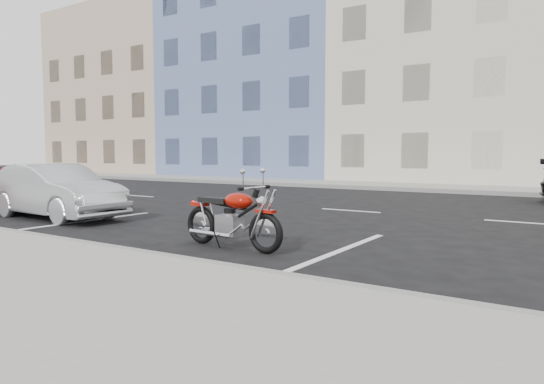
{
  "coord_description": "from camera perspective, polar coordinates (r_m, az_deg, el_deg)",
  "views": [
    {
      "loc": [
        3.07,
        -11.43,
        1.46
      ],
      "look_at": [
        -1.47,
        -4.48,
        0.8
      ],
      "focal_mm": 32.0,
      "sensor_mm": 36.0,
      "label": 1
    }
  ],
  "objects": [
    {
      "name": "curb_far",
      "position": [
        20.16,
        9.51,
        0.54
      ],
      "size": [
        80.0,
        0.12,
        0.16
      ],
      "primitive_type": "cube",
      "color": "gray",
      "rests_on": "ground"
    },
    {
      "name": "sidewalk_far",
      "position": [
        21.73,
        11.32,
        0.79
      ],
      "size": [
        80.0,
        3.4,
        0.15
      ],
      "primitive_type": "cube",
      "color": "gray",
      "rests_on": "ground"
    },
    {
      "name": "sedan_silver",
      "position": [
        11.98,
        -24.06,
        0.11
      ],
      "size": [
        3.79,
        1.45,
        1.23
      ],
      "primitive_type": "imported",
      "rotation": [
        0.0,
        0.0,
        1.53
      ],
      "color": "#B5B9BD",
      "rests_on": "ground"
    },
    {
      "name": "bldg_cream",
      "position": [
        28.51,
        23.16,
        12.82
      ],
      "size": [
        12.0,
        12.0,
        11.5
      ],
      "primitive_type": "cube",
      "color": "beige",
      "rests_on": "ground"
    },
    {
      "name": "bldg_blue",
      "position": [
        32.95,
        1.59,
        13.32
      ],
      "size": [
        12.0,
        12.0,
        13.0
      ],
      "primitive_type": "cube",
      "color": "#576B9D",
      "rests_on": "ground"
    },
    {
      "name": "ground",
      "position": [
        11.92,
        18.03,
        -2.72
      ],
      "size": [
        120.0,
        120.0,
        0.0
      ],
      "primitive_type": "plane",
      "color": "black",
      "rests_on": "ground"
    },
    {
      "name": "curb_near",
      "position": [
        9.31,
        -27.83,
        -4.51
      ],
      "size": [
        80.0,
        0.12,
        0.16
      ],
      "primitive_type": "cube",
      "color": "gray",
      "rests_on": "ground"
    },
    {
      "name": "motorcycle",
      "position": [
        7.03,
        -0.6,
        -3.76
      ],
      "size": [
        1.94,
        0.64,
        0.97
      ],
      "rotation": [
        0.0,
        0.0,
        -0.08
      ],
      "color": "black",
      "rests_on": "ground"
    },
    {
      "name": "bldg_far_west",
      "position": [
        40.43,
        -13.32,
        10.85
      ],
      "size": [
        12.0,
        12.0,
        12.0
      ],
      "primitive_type": "cube",
      "color": "tan",
      "rests_on": "ground"
    }
  ]
}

